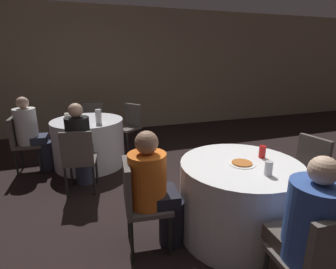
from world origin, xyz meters
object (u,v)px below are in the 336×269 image
Objects in this scene: soda_can_red at (262,152)px; table_near at (238,199)px; chair_far_west at (22,139)px; chair_far_northeast at (130,122)px; pizza_plate_near at (242,163)px; table_far at (89,143)px; person_blue_shirt at (303,233)px; soda_can_silver at (269,168)px; person_white_shirt at (33,135)px; person_black_shirt at (80,147)px; bottle_far at (99,117)px; chair_far_north at (94,120)px; chair_near_east at (306,167)px; chair_near_south at (320,259)px; chair_near_west at (138,198)px; chair_far_south at (79,156)px; person_orange_shirt at (155,190)px.

table_near is at bearing -167.54° from soda_can_red.
chair_far_west is 3.44m from soda_can_red.
chair_far_northeast is 3.43× the size of pizza_plate_near.
table_far is 1.30× the size of chair_far_northeast.
person_blue_shirt reaches higher than soda_can_silver.
person_white_shirt is (-1.59, -0.52, 0.06)m from chair_far_northeast.
person_black_shirt is 0.64m from bottle_far.
chair_far_northeast is at bearing 111.19° from person_white_shirt.
table_far is 1.30× the size of chair_far_north.
chair_far_west is at bearing 47.95° from chair_far_north.
table_near is 1.34× the size of chair_near_east.
chair_far_northeast is 1.64m from person_black_shirt.
bottle_far is at bearing 126.33° from soda_can_red.
bottle_far is at bearing -62.15° from table_far.
chair_far_west is (-2.20, 3.33, 0.00)m from chair_near_south.
chair_far_northeast is (0.46, 2.76, 0.00)m from chair_near_west.
chair_far_northeast is 0.74× the size of person_white_shirt.
soda_can_red reaches higher than chair_far_south.
person_orange_shirt is (0.16, -0.02, 0.05)m from chair_near_west.
soda_can_red is 0.57× the size of bottle_far.
soda_can_red is (1.74, -1.28, 0.30)m from chair_far_south.
bottle_far is (-1.42, 1.93, 0.05)m from soda_can_red.
chair_far_northeast is (-1.49, 2.72, 0.00)m from chair_near_east.
pizza_plate_near is at bearing -33.65° from chair_far_south.
person_orange_shirt reaches higher than chair_far_south.
chair_far_northeast is 0.75m from chair_far_north.
pizza_plate_near is at bearing 104.93° from soda_can_silver.
soda_can_red is (1.58, -2.24, 0.44)m from table_far.
person_black_shirt is (-0.13, -0.79, 0.20)m from table_far.
table_near is 2.35m from bottle_far.
chair_far_south is 0.17m from person_black_shirt.
soda_can_silver is (0.07, -0.27, 0.05)m from pizza_plate_near.
soda_can_silver is (1.37, -2.59, 0.44)m from table_far.
person_black_shirt is 4.68× the size of pizza_plate_near.
table_far is 1.30× the size of chair_far_south.
chair_far_northeast is 1.00× the size of chair_far_north.
person_blue_shirt is (1.40, -2.17, 0.08)m from chair_far_south.
chair_near_east is 3.99× the size of bottle_far.
chair_near_east is 1.02m from pizza_plate_near.
pizza_plate_near is at bearing 44.82° from person_white_shirt.
table_far is 0.96× the size of person_blue_shirt.
chair_far_north is (-0.64, 0.39, 0.00)m from chair_far_northeast.
person_orange_shirt is 1.19m from person_blue_shirt.
chair_near_south is at bearing -93.99° from pizza_plate_near.
chair_far_west is at bearing 70.64° from chair_far_northeast.
chair_far_south is 1.19m from person_white_shirt.
table_near is 0.99× the size of person_blue_shirt.
bottle_far is (-1.14, 2.01, 0.10)m from pizza_plate_near.
pizza_plate_near is at bearing 118.30° from chair_far_north.
chair_near_west is at bearing 134.83° from chair_far_northeast.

